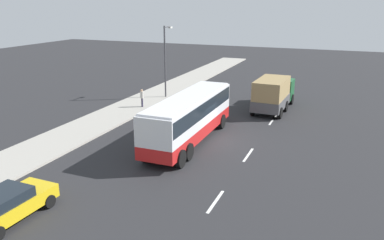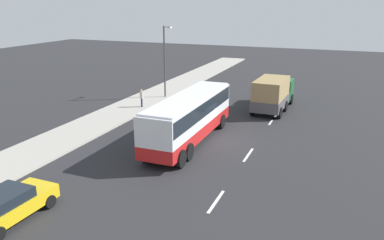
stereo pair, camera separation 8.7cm
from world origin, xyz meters
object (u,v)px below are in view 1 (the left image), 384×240
coach_bus (189,114)px  street_lamp (166,57)px  car_yellow_taxi (7,204)px  pedestrian_near_curb (142,97)px  cargo_truck (273,93)px

coach_bus → street_lamp: size_ratio=1.54×
car_yellow_taxi → street_lamp: street_lamp is taller
street_lamp → car_yellow_taxi: bearing=-171.5°
car_yellow_taxi → pedestrian_near_curb: 19.42m
cargo_truck → car_yellow_taxi: bearing=164.1°
coach_bus → pedestrian_near_curb: coach_bus is taller
coach_bus → car_yellow_taxi: coach_bus is taller
cargo_truck → car_yellow_taxi: (-22.98, 7.45, -0.82)m
cargo_truck → pedestrian_near_curb: 11.93m
coach_bus → car_yellow_taxi: size_ratio=2.53×
coach_bus → street_lamp: bearing=32.3°
coach_bus → cargo_truck: coach_bus is taller
car_yellow_taxi → street_lamp: (23.60, 3.53, 3.41)m
cargo_truck → street_lamp: 11.29m
coach_bus → pedestrian_near_curb: 10.07m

